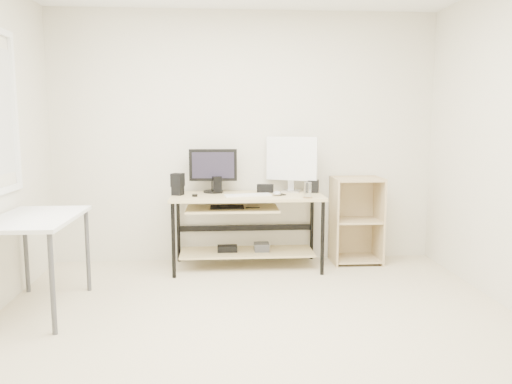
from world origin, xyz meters
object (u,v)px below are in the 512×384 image
object	(u,v)px
desk	(245,215)
shelf_unit	(355,219)
black_monitor	(213,168)
white_imac	(292,160)
audio_controller	(217,185)
side_table	(35,227)

from	to	relation	value
desk	shelf_unit	xyz separation A→B (m)	(1.18, 0.16, -0.09)
shelf_unit	black_monitor	distance (m)	1.59
black_monitor	white_imac	size ratio (longest dim) A/B	0.86
desk	shelf_unit	bearing A→B (deg)	7.77
shelf_unit	audio_controller	bearing A→B (deg)	-177.75
shelf_unit	white_imac	xyz separation A→B (m)	(-0.68, 0.02, 0.63)
shelf_unit	side_table	bearing A→B (deg)	-156.67
side_table	white_imac	xyz separation A→B (m)	(2.15, 1.24, 0.41)
black_monitor	white_imac	world-z (taller)	white_imac
shelf_unit	audio_controller	distance (m)	1.50
side_table	shelf_unit	distance (m)	3.09
shelf_unit	white_imac	bearing A→B (deg)	178.24
side_table	audio_controller	distance (m)	1.81
desk	white_imac	bearing A→B (deg)	19.94
black_monitor	white_imac	bearing A→B (deg)	3.31
side_table	audio_controller	size ratio (longest dim) A/B	5.75
desk	black_monitor	bearing A→B (deg)	151.16
desk	side_table	bearing A→B (deg)	-147.35
side_table	shelf_unit	xyz separation A→B (m)	(2.83, 1.22, -0.22)
desk	side_table	world-z (taller)	same
black_monitor	audio_controller	size ratio (longest dim) A/B	2.80
audio_controller	side_table	bearing A→B (deg)	-158.59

